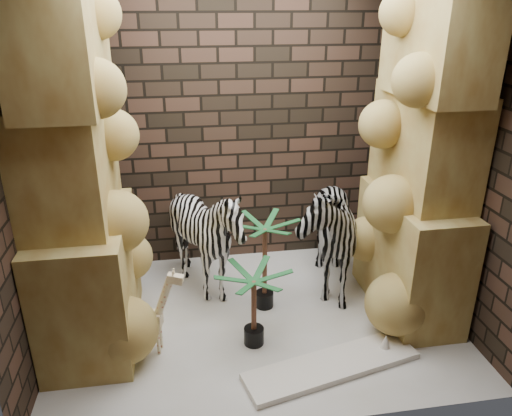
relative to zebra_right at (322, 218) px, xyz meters
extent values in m
plane|color=silver|center=(-0.73, -0.52, -0.72)|extent=(3.50, 3.50, 0.00)
plane|color=black|center=(-0.73, 0.73, 0.78)|extent=(3.50, 0.00, 3.50)
plane|color=black|center=(-0.73, -1.77, 0.78)|extent=(3.50, 0.00, 3.50)
plane|color=black|center=(-2.48, -0.52, 0.78)|extent=(0.00, 3.00, 3.00)
plane|color=black|center=(1.02, -0.52, 0.78)|extent=(0.00, 3.00, 3.00)
imported|color=white|center=(0.00, 0.00, 0.00)|extent=(0.83, 1.30, 1.45)
imported|color=white|center=(-1.13, -0.01, -0.17)|extent=(1.31, 1.46, 1.10)
cube|color=white|center=(-0.25, -1.26, -0.70)|extent=(1.47, 0.68, 0.05)
camera|label=1|loc=(-1.33, -4.21, 1.96)|focal=34.48mm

